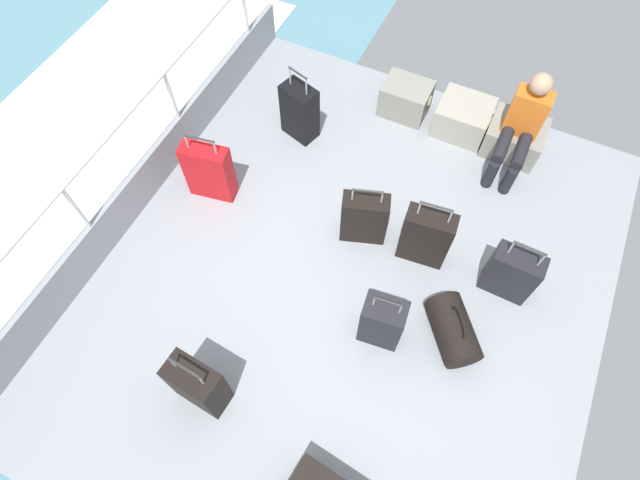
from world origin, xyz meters
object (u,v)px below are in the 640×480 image
object	(u,v)px
suitcase_3	(512,273)
suitcase_5	(426,237)
suitcase_4	(209,172)
suitcase_2	(300,112)
suitcase_7	(364,218)
cargo_crate_2	(514,138)
duffel_bag	(453,330)
suitcase_1	(382,322)
passenger_seated	(522,125)
cargo_crate_1	(463,117)
cargo_crate_0	(406,99)
suitcase_0	(198,385)

from	to	relation	value
suitcase_3	suitcase_5	xyz separation A→B (m)	(-0.78, -0.00, 0.05)
suitcase_3	suitcase_4	xyz separation A→B (m)	(-2.88, -0.21, 0.04)
suitcase_2	suitcase_4	bearing A→B (deg)	-112.21
suitcase_4	suitcase_7	xyz separation A→B (m)	(1.53, 0.18, -0.03)
cargo_crate_2	suitcase_4	distance (m)	3.10
suitcase_3	suitcase_5	bearing A→B (deg)	-179.64
duffel_bag	suitcase_1	bearing A→B (deg)	-156.84
suitcase_2	suitcase_4	distance (m)	1.14
passenger_seated	suitcase_7	distance (m)	1.78
suitcase_1	suitcase_4	bearing A→B (deg)	161.85
suitcase_2	suitcase_4	size ratio (longest dim) A/B	1.04
passenger_seated	cargo_crate_1	bearing A→B (deg)	159.79
suitcase_1	cargo_crate_1	bearing A→B (deg)	92.04
passenger_seated	suitcase_4	size ratio (longest dim) A/B	1.30
suitcase_7	cargo_crate_2	bearing A→B (deg)	58.70
suitcase_3	cargo_crate_0	bearing A→B (deg)	134.25
suitcase_4	cargo_crate_2	bearing A→B (deg)	35.68
suitcase_2	cargo_crate_1	bearing A→B (deg)	27.08
cargo_crate_1	suitcase_1	xyz separation A→B (m)	(0.09, -2.51, 0.11)
suitcase_2	suitcase_0	bearing A→B (deg)	-79.08
passenger_seated	suitcase_7	xyz separation A→B (m)	(-0.99, -1.45, -0.25)
cargo_crate_1	suitcase_4	distance (m)	2.69
cargo_crate_0	suitcase_0	xyz separation A→B (m)	(-0.34, -3.57, 0.11)
cargo_crate_1	suitcase_5	world-z (taller)	suitcase_5
cargo_crate_2	passenger_seated	size ratio (longest dim) A/B	0.57
cargo_crate_0	suitcase_0	distance (m)	3.59
suitcase_0	cargo_crate_1	bearing A→B (deg)	74.65
cargo_crate_0	suitcase_7	bearing A→B (deg)	-82.78
cargo_crate_0	passenger_seated	distance (m)	1.26
suitcase_5	duffel_bag	world-z (taller)	suitcase_5
suitcase_2	suitcase_5	size ratio (longest dim) A/B	1.01
cargo_crate_0	suitcase_5	world-z (taller)	suitcase_5
suitcase_1	duffel_bag	world-z (taller)	suitcase_1
cargo_crate_1	suitcase_5	size ratio (longest dim) A/B	0.70
cargo_crate_0	cargo_crate_2	xyz separation A→B (m)	(1.20, -0.01, -0.02)
suitcase_2	duffel_bag	world-z (taller)	suitcase_2
cargo_crate_2	suitcase_0	bearing A→B (deg)	-113.46
passenger_seated	suitcase_0	xyz separation A→B (m)	(-1.54, -3.38, -0.23)
cargo_crate_2	suitcase_1	size ratio (longest dim) A/B	0.82
cargo_crate_1	suitcase_2	size ratio (longest dim) A/B	0.69
suitcase_0	suitcase_7	bearing A→B (deg)	73.99
cargo_crate_1	duffel_bag	size ratio (longest dim) A/B	0.90
suitcase_0	suitcase_5	xyz separation A→B (m)	(1.13, 1.96, 0.02)
cargo_crate_1	suitcase_5	distance (m)	1.64
suitcase_2	suitcase_4	xyz separation A→B (m)	(-0.43, -1.06, 0.01)
cargo_crate_0	suitcase_4	distance (m)	2.25
suitcase_3	suitcase_4	size ratio (longest dim) A/B	0.92
suitcase_0	suitcase_4	size ratio (longest dim) A/B	0.97
suitcase_1	suitcase_3	bearing A→B (deg)	46.62
cargo_crate_0	suitcase_1	bearing A→B (deg)	-73.69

